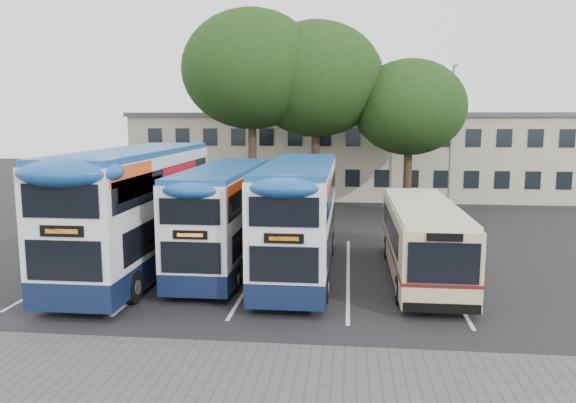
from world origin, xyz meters
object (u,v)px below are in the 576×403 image
(bus_single, at_px, (422,235))
(bus_dd_right, at_px, (299,213))
(tree_right, at_px, (410,108))
(bus_dd_mid, at_px, (224,212))
(tree_mid, at_px, (316,80))
(tree_left, at_px, (252,70))
(bus_dd_left, at_px, (137,205))
(lamp_post, at_px, (451,130))

(bus_single, bearing_deg, bus_dd_right, 179.39)
(tree_right, xyz_separation_m, bus_dd_mid, (-8.37, -13.08, -4.26))
(tree_mid, relative_size, bus_dd_mid, 1.21)
(tree_left, distance_m, bus_dd_left, 14.62)
(tree_left, bearing_deg, lamp_post, 11.20)
(lamp_post, bearing_deg, tree_right, -151.65)
(tree_right, xyz_separation_m, bus_dd_right, (-5.37, -13.64, -4.12))
(bus_single, bearing_deg, bus_dd_mid, 175.36)
(tree_left, distance_m, tree_mid, 3.90)
(tree_right, distance_m, bus_dd_mid, 16.10)
(bus_dd_left, bearing_deg, bus_dd_right, 3.64)
(bus_dd_right, bearing_deg, bus_single, -0.61)
(tree_right, bearing_deg, tree_mid, 179.44)
(tree_mid, bearing_deg, bus_dd_right, -89.13)
(lamp_post, distance_m, tree_right, 3.39)
(bus_dd_left, height_order, bus_dd_mid, bus_dd_left)
(tree_mid, height_order, bus_single, tree_mid)
(bus_dd_left, relative_size, bus_single, 1.21)
(bus_dd_left, relative_size, bus_dd_mid, 1.18)
(tree_mid, height_order, bus_dd_left, tree_mid)
(tree_mid, relative_size, bus_dd_right, 1.14)
(tree_right, relative_size, bus_dd_right, 0.92)
(bus_dd_mid, bearing_deg, lamp_post, 52.66)
(lamp_post, xyz_separation_m, tree_left, (-12.06, -2.39, 3.55))
(tree_left, xyz_separation_m, bus_dd_left, (-2.20, -13.12, -6.05))
(bus_dd_mid, xyz_separation_m, bus_dd_right, (3.00, -0.56, 0.14))
(tree_right, bearing_deg, bus_dd_mid, -122.62)
(tree_left, relative_size, bus_dd_left, 1.08)
(tree_left, bearing_deg, bus_dd_left, -99.51)
(tree_right, relative_size, bus_dd_left, 0.83)
(bus_dd_right, bearing_deg, tree_mid, 90.87)
(tree_mid, distance_m, bus_dd_mid, 14.68)
(bus_dd_left, bearing_deg, lamp_post, 47.41)
(tree_left, bearing_deg, bus_dd_mid, -85.51)
(tree_right, bearing_deg, bus_single, -93.46)
(bus_dd_right, relative_size, bus_single, 1.09)
(tree_mid, xyz_separation_m, tree_right, (5.58, -0.05, -1.67))
(bus_dd_left, bearing_deg, tree_right, 50.61)
(lamp_post, xyz_separation_m, bus_dd_right, (-8.11, -15.12, -2.76))
(bus_dd_mid, xyz_separation_m, bus_single, (7.55, -0.61, -0.62))
(lamp_post, xyz_separation_m, tree_right, (-2.73, -1.48, 1.36))
(tree_left, bearing_deg, tree_mid, 14.48)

